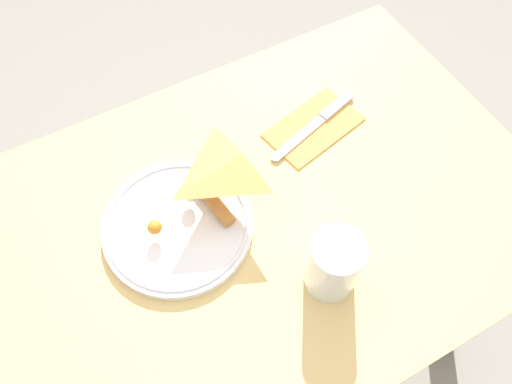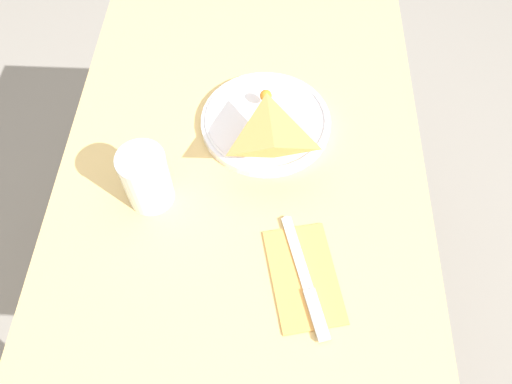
{
  "view_description": "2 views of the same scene",
  "coord_description": "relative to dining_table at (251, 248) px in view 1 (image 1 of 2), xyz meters",
  "views": [
    {
      "loc": [
        0.18,
        0.35,
        1.49
      ],
      "look_at": [
        -0.01,
        -0.01,
        0.8
      ],
      "focal_mm": 35.0,
      "sensor_mm": 36.0,
      "label": 1
    },
    {
      "loc": [
        -0.51,
        -0.05,
        1.5
      ],
      "look_at": [
        -0.07,
        -0.03,
        0.79
      ],
      "focal_mm": 35.0,
      "sensor_mm": 36.0,
      "label": 2
    }
  ],
  "objects": [
    {
      "name": "ground_plane",
      "position": [
        0.0,
        0.0,
        -0.61
      ],
      "size": [
        6.0,
        6.0,
        0.0
      ],
      "primitive_type": "plane",
      "color": "gray"
    },
    {
      "name": "dining_table",
      "position": [
        0.0,
        0.0,
        0.0
      ],
      "size": [
        1.03,
        0.68,
        0.74
      ],
      "color": "#DBB770",
      "rests_on": "ground_plane"
    },
    {
      "name": "milk_glass",
      "position": [
        -0.06,
        0.16,
        0.18
      ],
      "size": [
        0.08,
        0.08,
        0.12
      ],
      "color": "white",
      "rests_on": "dining_table"
    },
    {
      "name": "butter_knife",
      "position": [
        -0.21,
        -0.12,
        0.13
      ],
      "size": [
        0.22,
        0.08,
        0.01
      ],
      "rotation": [
        0.0,
        0.0,
        0.29
      ],
      "color": "#B2B2B7",
      "rests_on": "napkin_folded"
    },
    {
      "name": "plate_pizza",
      "position": [
        0.11,
        -0.04,
        0.14
      ],
      "size": [
        0.25,
        0.25,
        0.05
      ],
      "color": "white",
      "rests_on": "dining_table"
    },
    {
      "name": "napkin_folded",
      "position": [
        -0.2,
        -0.11,
        0.13
      ],
      "size": [
        0.2,
        0.14,
        0.0
      ],
      "rotation": [
        0.0,
        0.0,
        0.22
      ],
      "color": "#E59E4C",
      "rests_on": "dining_table"
    }
  ]
}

